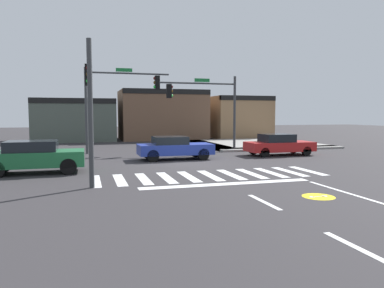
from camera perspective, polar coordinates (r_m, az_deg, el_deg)
The scene contains 12 objects.
ground_plane at distance 20.25m, azimuth -1.30°, elevation -2.88°, with size 120.00×120.00×0.00m, color #302D30.
crosswalk_near at distance 15.99m, azimuth 2.86°, elevation -4.90°, with size 10.07×2.81×0.01m.
lane_markings at distance 9.48m, azimuth 26.26°, elevation -12.08°, with size 6.80×24.25×0.01m.
bike_detector_marking at distance 12.64m, azimuth 19.03°, elevation -7.72°, with size 1.05×1.05×0.01m.
curb_corner_northeast at distance 31.99m, azimuth 9.14°, elevation -0.02°, with size 10.00×10.60×0.15m.
storefront_row at distance 39.16m, azimuth -5.49°, elevation 4.21°, with size 24.40×6.47×5.12m.
traffic_signal_northwest at distance 25.62m, azimuth -11.33°, elevation 7.73°, with size 5.71×0.32×5.76m.
traffic_signal_northeast at distance 26.04m, azimuth 2.14°, elevation 6.89°, with size 5.58×0.32×5.36m.
traffic_signal_southwest at distance 15.35m, azimuth -15.65°, elevation 8.50°, with size 0.32×4.77×5.33m.
car_blue at distance 21.53m, azimuth -2.78°, elevation -0.55°, with size 4.33×1.79×1.36m.
car_green at distance 17.92m, azimuth -23.24°, elevation -1.76°, with size 4.23×1.86×1.47m.
car_red at distance 24.37m, azimuth 13.32°, elevation -0.09°, with size 4.35×1.80×1.38m.
Camera 1 is at (-5.14, -19.40, 2.66)m, focal length 34.37 mm.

